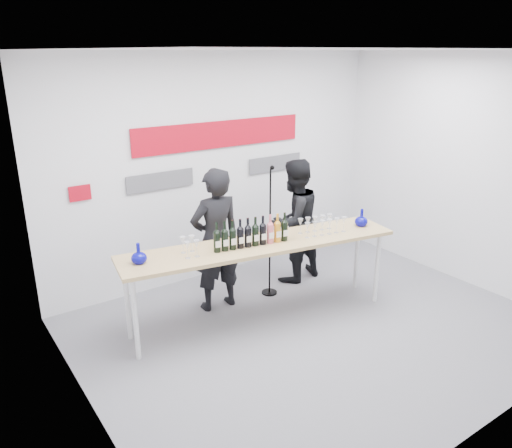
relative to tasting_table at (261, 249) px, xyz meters
name	(u,v)px	position (x,y,z in m)	size (l,w,h in m)	color
ground	(315,328)	(0.37, -0.54, -0.88)	(5.00, 5.00, 0.00)	slate
back_wall	(221,167)	(0.37, 1.46, 0.62)	(5.00, 0.04, 3.00)	silver
signage	(218,146)	(0.31, 1.43, 0.92)	(3.38, 0.02, 0.79)	#AC0718
tasting_table	(261,249)	(0.00, 0.00, 0.00)	(3.25, 1.19, 0.96)	tan
wine_bottles	(252,232)	(-0.14, -0.02, 0.24)	(0.88, 0.23, 0.33)	black
decanter_left	(139,253)	(-1.34, 0.25, 0.18)	(0.16, 0.16, 0.21)	#070784
decanter_right	(362,217)	(1.34, -0.23, 0.18)	(0.16, 0.16, 0.21)	#070784
glasses_left	(190,247)	(-0.81, 0.15, 0.16)	(0.19, 0.24, 0.18)	silver
glasses_right	(321,226)	(0.76, -0.14, 0.16)	(0.56, 0.31, 0.18)	silver
presenter_left	(216,240)	(-0.27, 0.55, -0.01)	(0.64, 0.42, 1.75)	black
presenter_right	(294,221)	(1.00, 0.65, -0.05)	(0.81, 0.63, 1.67)	black
mic_stand	(270,256)	(0.47, 0.46, -0.37)	(0.20, 0.20, 1.70)	black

